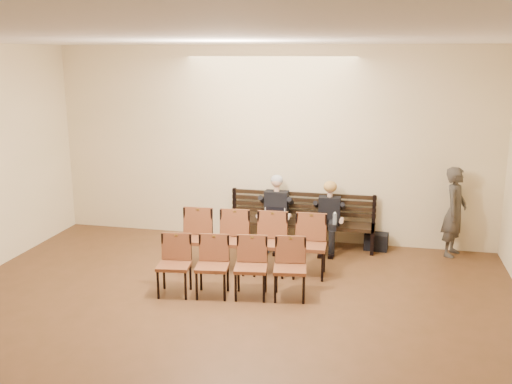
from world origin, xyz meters
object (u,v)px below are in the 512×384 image
seated_man (275,213)px  laptop (273,218)px  bag (376,241)px  bench (300,234)px  chair_row_back (251,243)px  chair_row_front (231,268)px  passerby (455,205)px  seated_woman (329,221)px  water_bottle (335,225)px

seated_man → laptop: 0.17m
bag → bench: bearing=-175.7°
chair_row_back → seated_man: bearing=81.3°
laptop → bag: 1.86m
bench → chair_row_front: chair_row_front is taller
chair_row_front → passerby: bearing=29.6°
laptop → chair_row_back: (-0.14, -1.11, -0.10)m
seated_woman → laptop: 0.96m
seated_man → bag: bearing=7.1°
bench → passerby: 2.67m
seated_woman → water_bottle: seated_woman is taller
bench → water_bottle: 0.82m
water_bottle → chair_row_front: size_ratio=0.10×
seated_woman → passerby: bearing=6.0°
seated_man → chair_row_front: bearing=-95.3°
water_bottle → seated_man: bearing=164.5°
chair_row_front → water_bottle: bearing=49.2°
bench → passerby: passerby is taller
seated_woman → laptop: bearing=-169.7°
seated_woman → chair_row_front: size_ratio=0.51×
seated_woman → water_bottle: (0.13, -0.29, 0.02)m
water_bottle → passerby: bearing=14.7°
bench → chair_row_back: chair_row_back is taller
seated_woman → chair_row_front: (-1.14, -2.24, -0.11)m
bag → chair_row_back: bearing=-141.8°
bench → chair_row_front: (-0.64, -2.36, 0.20)m
bench → chair_row_back: (-0.58, -1.40, 0.25)m
bench → bag: size_ratio=6.51×
bench → laptop: 0.63m
seated_man → laptop: size_ratio=3.39×
passerby → chair_row_front: 4.08m
water_bottle → bag: size_ratio=0.54×
bench → seated_man: seated_man is taller
seated_man → chair_row_front: size_ratio=0.59×
bench → chair_row_front: size_ratio=1.25×
chair_row_front → chair_row_back: (0.06, 0.96, 0.05)m
bench → water_bottle: (0.63, -0.41, 0.33)m
water_bottle → seated_woman: bearing=113.1°
chair_row_front → chair_row_back: bearing=78.7°
laptop → chair_row_back: chair_row_back is taller
laptop → water_bottle: size_ratio=1.67×
seated_man → bag: 1.83m
chair_row_back → seated_woman: bearing=47.6°
passerby → chair_row_back: bearing=135.8°
seated_woman → passerby: size_ratio=0.61×
seated_man → seated_woman: bearing=0.0°
bench → seated_woman: 0.60m
bag → chair_row_back: chair_row_back is taller
chair_row_back → chair_row_front: bearing=-95.7°
laptop → chair_row_front: bearing=-104.3°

